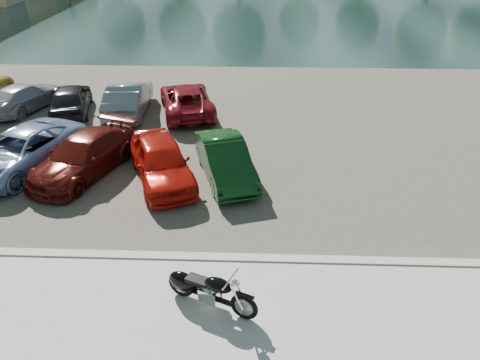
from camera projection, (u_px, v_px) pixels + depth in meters
name	position (u px, v px, depth m)	size (l,w,h in m)	color
ground	(259.00, 318.00, 10.72)	(200.00, 200.00, 0.00)	#595447
promenade	(258.00, 352.00, 9.83)	(60.00, 6.00, 0.10)	#ACABA2
kerb	(259.00, 259.00, 12.42)	(60.00, 0.30, 0.14)	#ACABA2
parking_lot	(259.00, 127.00, 20.26)	(60.00, 18.00, 0.04)	#3C3730
river	(260.00, 9.00, 45.43)	(120.00, 40.00, 0.00)	#172929
motorcycle	(203.00, 288.00, 10.76)	(2.20, 1.16, 1.05)	black
car_2	(21.00, 151.00, 16.58)	(2.32, 5.04, 1.40)	#8394BF
car_3	(83.00, 156.00, 16.31)	(1.89, 4.64, 1.35)	#50100B
car_4	(161.00, 161.00, 15.82)	(1.73, 4.30, 1.47)	red
car_5	(225.00, 160.00, 16.03)	(1.42, 4.08, 1.35)	#0E3613
car_7	(25.00, 97.00, 21.75)	(1.70, 4.19, 1.22)	#9A98A1
car_8	(70.00, 99.00, 21.28)	(1.62, 4.03, 1.37)	black
car_9	(128.00, 98.00, 21.23)	(1.54, 4.41, 1.45)	slate
car_10	(186.00, 99.00, 21.31)	(2.15, 4.67, 1.30)	maroon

